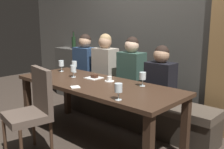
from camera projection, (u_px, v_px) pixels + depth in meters
ground at (97, 139)px, 3.36m from camera, size 9.00×9.00×0.00m
back_wall_tiled at (154, 19)px, 3.93m from camera, size 6.00×0.12×3.00m
back_counter at (79, 74)px, 5.03m from camera, size 1.10×0.28×0.95m
dining_table at (96, 90)px, 3.22m from camera, size 2.20×0.84×0.74m
banquette_bench at (131, 109)px, 3.82m from camera, size 2.50×0.44×0.45m
chair_near_side at (33, 107)px, 2.88m from camera, size 0.51×0.51×0.98m
diner_redhead at (85, 60)px, 4.31m from camera, size 0.36×0.24×0.82m
diner_bearded at (105, 63)px, 4.03m from camera, size 0.36×0.24×0.84m
diner_far_end at (131, 67)px, 3.72m from camera, size 0.36×0.24×0.82m
diner_near_end at (161, 75)px, 3.36m from camera, size 0.36×0.24×0.73m
wine_bottle_dark_red at (74, 42)px, 5.02m from camera, size 0.08×0.08×0.33m
wine_glass_end_left at (73, 69)px, 3.49m from camera, size 0.08×0.08×0.16m
wine_glass_far_right at (61, 64)px, 3.88m from camera, size 0.08×0.08×0.16m
wine_glass_near_left at (74, 65)px, 3.82m from camera, size 0.08×0.08×0.16m
wine_glass_near_right at (143, 77)px, 3.03m from camera, size 0.08×0.08×0.16m
wine_glass_far_left at (118, 88)px, 2.50m from camera, size 0.08×0.08×0.16m
espresso_cup at (109, 79)px, 3.27m from camera, size 0.12×0.12×0.06m
dessert_plate at (94, 77)px, 3.44m from camera, size 0.19×0.19×0.05m
folded_napkin at (75, 87)px, 2.99m from camera, size 0.14×0.14×0.01m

